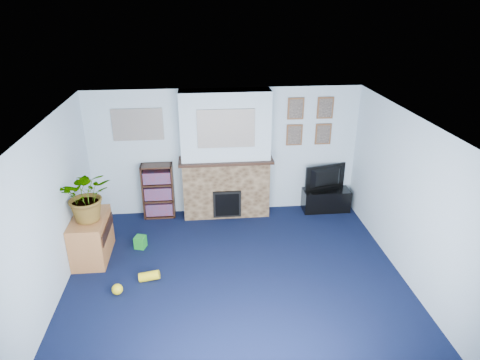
{
  "coord_description": "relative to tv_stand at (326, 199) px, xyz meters",
  "views": [
    {
      "loc": [
        -0.46,
        -5.27,
        3.93
      ],
      "look_at": [
        0.15,
        0.88,
        1.22
      ],
      "focal_mm": 32.0,
      "sensor_mm": 36.0,
      "label": 1
    }
  ],
  "objects": [
    {
      "name": "collage_left",
      "position": [
        -3.5,
        0.21,
        1.55
      ],
      "size": [
        0.9,
        0.03,
        0.58
      ],
      "primitive_type": "cube",
      "color": "gray",
      "rests_on": "wall_back"
    },
    {
      "name": "mantel_can",
      "position": [
        -1.24,
        -0.03,
        0.99
      ],
      "size": [
        0.07,
        0.07,
        0.13
      ],
      "primitive_type": "cylinder",
      "color": "#198C26",
      "rests_on": "chimney_breast"
    },
    {
      "name": "toy_tube",
      "position": [
        -3.24,
        -1.95,
        -0.15
      ],
      "size": [
        0.31,
        0.14,
        0.18
      ],
      "primitive_type": "cylinder",
      "rotation": [
        0.0,
        1.43,
        0.0
      ],
      "color": "yellow",
      "rests_on": "ground"
    },
    {
      "name": "toy_ball",
      "position": [
        -3.66,
        -2.23,
        -0.14
      ],
      "size": [
        0.16,
        0.16,
        0.16
      ],
      "primitive_type": "sphere",
      "color": "yellow",
      "rests_on": "ground"
    },
    {
      "name": "tv_stand",
      "position": [
        0.0,
        0.0,
        0.0
      ],
      "size": [
        0.9,
        0.38,
        0.43
      ],
      "primitive_type": "cube",
      "color": "black",
      "rests_on": "ground"
    },
    {
      "name": "chimney_breast",
      "position": [
        -1.95,
        0.02,
        0.96
      ],
      "size": [
        1.72,
        0.5,
        2.4
      ],
      "color": "brown",
      "rests_on": "ground"
    },
    {
      "name": "floor",
      "position": [
        -1.95,
        -2.03,
        -0.23
      ],
      "size": [
        5.0,
        4.5,
        0.01
      ],
      "primitive_type": "cube",
      "color": "black",
      "rests_on": "ground"
    },
    {
      "name": "portrait_tl",
      "position": [
        -0.65,
        0.2,
        1.77
      ],
      "size": [
        0.3,
        0.03,
        0.4
      ],
      "primitive_type": "cube",
      "color": "brown",
      "rests_on": "wall_back"
    },
    {
      "name": "potted_plant",
      "position": [
        -4.14,
        -1.28,
        0.91
      ],
      "size": [
        0.83,
        0.74,
        0.83
      ],
      "primitive_type": "imported",
      "rotation": [
        0.0,
        0.0,
        0.12
      ],
      "color": "#26661E",
      "rests_on": "sideboard"
    },
    {
      "name": "sideboard",
      "position": [
        -4.19,
        -1.23,
        0.12
      ],
      "size": [
        0.51,
        0.92,
        0.71
      ],
      "primitive_type": "cube",
      "color": "#A96636",
      "rests_on": "ground"
    },
    {
      "name": "wall_left",
      "position": [
        -4.45,
        -2.03,
        0.97
      ],
      "size": [
        0.04,
        4.5,
        2.4
      ],
      "primitive_type": "cube",
      "color": "silver",
      "rests_on": "ground"
    },
    {
      "name": "wall_back",
      "position": [
        -1.95,
        0.22,
        0.97
      ],
      "size": [
        5.0,
        0.04,
        2.4
      ],
      "primitive_type": "cube",
      "color": "silver",
      "rests_on": "ground"
    },
    {
      "name": "collage_main",
      "position": [
        -1.95,
        -0.19,
        1.55
      ],
      "size": [
        1.0,
        0.03,
        0.68
      ],
      "primitive_type": "cube",
      "color": "gray",
      "rests_on": "chimney_breast"
    },
    {
      "name": "portrait_tr",
      "position": [
        -0.1,
        0.2,
        1.77
      ],
      "size": [
        0.3,
        0.03,
        0.4
      ],
      "primitive_type": "cube",
      "color": "brown",
      "rests_on": "wall_back"
    },
    {
      "name": "wall_right",
      "position": [
        0.55,
        -2.03,
        0.97
      ],
      "size": [
        0.04,
        4.5,
        2.4
      ],
      "primitive_type": "cube",
      "color": "silver",
      "rests_on": "ground"
    },
    {
      "name": "mantel_clock",
      "position": [
        -2.07,
        -0.03,
        1.0
      ],
      "size": [
        0.11,
        0.06,
        0.15
      ],
      "primitive_type": "cube",
      "color": "gold",
      "rests_on": "chimney_breast"
    },
    {
      "name": "green_crate",
      "position": [
        -4.24,
        -1.37,
        -0.08
      ],
      "size": [
        0.39,
        0.34,
        0.27
      ],
      "primitive_type": "cube",
      "rotation": [
        0.0,
        0.0,
        0.23
      ],
      "color": "#198C26",
      "rests_on": "ground"
    },
    {
      "name": "ceiling",
      "position": [
        -1.95,
        -2.03,
        2.17
      ],
      "size": [
        5.0,
        4.5,
        0.01
      ],
      "primitive_type": "cube",
      "color": "white",
      "rests_on": "wall_back"
    },
    {
      "name": "mantel_teddy",
      "position": [
        -2.48,
        -0.03,
        0.99
      ],
      "size": [
        0.12,
        0.12,
        0.12
      ],
      "primitive_type": "sphere",
      "color": "gray",
      "rests_on": "chimney_breast"
    },
    {
      "name": "mantel_candle",
      "position": [
        -1.62,
        -0.03,
        1.01
      ],
      "size": [
        0.05,
        0.05,
        0.16
      ],
      "primitive_type": "cylinder",
      "color": "#B2BFC6",
      "rests_on": "chimney_breast"
    },
    {
      "name": "television",
      "position": [
        -0.0,
        0.02,
        0.44
      ],
      "size": [
        0.84,
        0.32,
        0.48
      ],
      "primitive_type": "imported",
      "rotation": [
        0.0,
        0.0,
        3.39
      ],
      "color": "black",
      "rests_on": "tv_stand"
    },
    {
      "name": "toy_block",
      "position": [
        -3.47,
        -1.03,
        -0.12
      ],
      "size": [
        0.21,
        0.21,
        0.21
      ],
      "primitive_type": "cube",
      "rotation": [
        0.0,
        0.0,
        -0.3
      ],
      "color": "#198C26",
      "rests_on": "ground"
    },
    {
      "name": "bookshelf",
      "position": [
        -3.22,
        0.08,
        0.28
      ],
      "size": [
        0.58,
        0.28,
        1.05
      ],
      "color": "black",
      "rests_on": "ground"
    },
    {
      "name": "portrait_bl",
      "position": [
        -0.65,
        0.2,
        1.27
      ],
      "size": [
        0.3,
        0.03,
        0.4
      ],
      "primitive_type": "cube",
      "color": "brown",
      "rests_on": "wall_back"
    },
    {
      "name": "wall_front",
      "position": [
        -1.95,
        -4.28,
        0.97
      ],
      "size": [
        5.0,
        0.04,
        2.4
      ],
      "primitive_type": "cube",
      "color": "silver",
      "rests_on": "ground"
    },
    {
      "name": "portrait_br",
      "position": [
        -0.1,
        0.2,
        1.27
      ],
      "size": [
        0.3,
        0.03,
        0.4
      ],
      "primitive_type": "cube",
      "color": "brown",
      "rests_on": "wall_back"
    }
  ]
}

